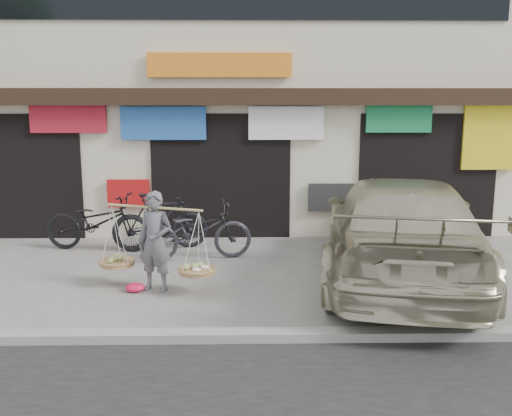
{
  "coord_description": "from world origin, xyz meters",
  "views": [
    {
      "loc": [
        0.53,
        -8.77,
        3.0
      ],
      "look_at": [
        0.71,
        0.9,
        1.15
      ],
      "focal_mm": 40.0,
      "sensor_mm": 36.0,
      "label": 1
    }
  ],
  "objects_px": {
    "bike_2": "(196,231)",
    "bike_0": "(98,222)",
    "street_vendor": "(155,246)",
    "bike_1": "(160,221)",
    "suv": "(400,229)"
  },
  "relations": [
    {
      "from": "bike_2",
      "to": "bike_0",
      "type": "bearing_deg",
      "value": 57.33
    },
    {
      "from": "bike_0",
      "to": "suv",
      "type": "height_order",
      "value": "suv"
    },
    {
      "from": "street_vendor",
      "to": "bike_2",
      "type": "distance_m",
      "value": 1.82
    },
    {
      "from": "street_vendor",
      "to": "bike_2",
      "type": "height_order",
      "value": "street_vendor"
    },
    {
      "from": "street_vendor",
      "to": "bike_2",
      "type": "xyz_separation_m",
      "value": [
        0.49,
        1.74,
        -0.18
      ]
    },
    {
      "from": "bike_1",
      "to": "bike_2",
      "type": "height_order",
      "value": "bike_1"
    },
    {
      "from": "bike_2",
      "to": "suv",
      "type": "distance_m",
      "value": 3.73
    },
    {
      "from": "bike_1",
      "to": "bike_0",
      "type": "bearing_deg",
      "value": 82.5
    },
    {
      "from": "street_vendor",
      "to": "bike_0",
      "type": "distance_m",
      "value": 2.93
    },
    {
      "from": "bike_1",
      "to": "street_vendor",
      "type": "bearing_deg",
      "value": 176.26
    },
    {
      "from": "street_vendor",
      "to": "bike_1",
      "type": "relative_size",
      "value": 0.99
    },
    {
      "from": "bike_1",
      "to": "suv",
      "type": "distance_m",
      "value": 4.77
    },
    {
      "from": "bike_1",
      "to": "bike_2",
      "type": "xyz_separation_m",
      "value": [
        0.79,
        -0.81,
        -0.02
      ]
    },
    {
      "from": "bike_1",
      "to": "suv",
      "type": "height_order",
      "value": "suv"
    },
    {
      "from": "suv",
      "to": "bike_1",
      "type": "bearing_deg",
      "value": -14.54
    }
  ]
}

